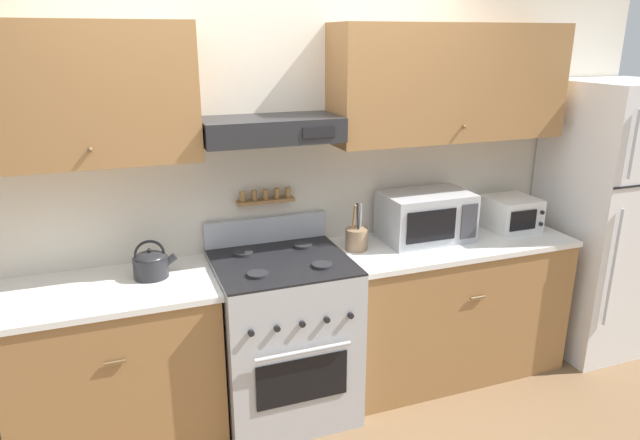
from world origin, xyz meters
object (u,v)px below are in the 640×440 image
Objects in this scene: tea_kettle at (151,263)px; toaster_oven at (511,213)px; microwave at (426,216)px; utensil_crock at (357,238)px; stove_range at (283,335)px; refrigerator at (605,219)px.

toaster_oven reaches higher than tea_kettle.
microwave is 1.90× the size of utensil_crock.
microwave is (0.97, 0.12, 0.58)m from stove_range.
microwave is at bearing 2.16° from utensil_crock.
tea_kettle is at bearing -179.38° from microwave.
tea_kettle reaches higher than stove_range.
tea_kettle is 2.28m from toaster_oven.
utensil_crock is (-0.47, -0.02, -0.08)m from microwave.
stove_range is at bearing -168.42° from utensil_crock.
refrigerator reaches higher than microwave.
microwave is (-1.34, 0.13, 0.13)m from refrigerator.
utensil_crock is at bearing 0.00° from tea_kettle.
stove_range is at bearing -8.43° from tea_kettle.
stove_range is at bearing -172.98° from microwave.
refrigerator reaches higher than toaster_oven.
toaster_oven is at bearing 171.52° from refrigerator.
microwave is (1.65, 0.02, 0.07)m from tea_kettle.
tea_kettle is 1.18m from utensil_crock.
tea_kettle is 1.65m from microwave.
toaster_oven is at bearing -0.09° from utensil_crock.
refrigerator is at bearing -8.48° from toaster_oven.
refrigerator is at bearing -5.34° from microwave.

